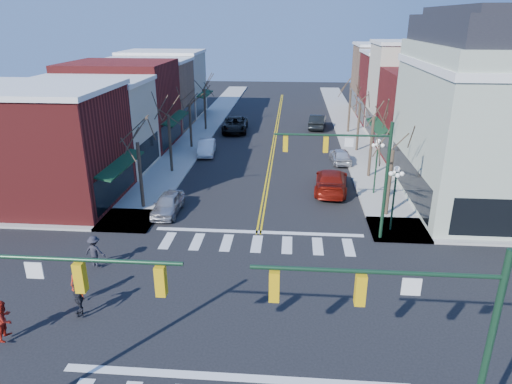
% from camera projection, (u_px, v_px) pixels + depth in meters
% --- Properties ---
extents(ground, '(160.00, 160.00, 0.00)m').
position_uv_depth(ground, '(246.00, 305.00, 21.30)').
color(ground, black).
rests_on(ground, ground).
extents(sidewalk_left, '(3.50, 70.00, 0.15)m').
position_uv_depth(sidewalk_left, '(171.00, 168.00, 40.55)').
color(sidewalk_left, '#9E9B93').
rests_on(sidewalk_left, ground).
extents(sidewalk_right, '(3.50, 70.00, 0.15)m').
position_uv_depth(sidewalk_right, '(371.00, 173.00, 39.23)').
color(sidewalk_right, '#9E9B93').
rests_on(sidewalk_right, ground).
extents(bldg_left_brick_a, '(10.00, 8.50, 8.00)m').
position_uv_depth(bldg_left_brick_a, '(43.00, 148.00, 31.97)').
color(bldg_left_brick_a, maroon).
rests_on(bldg_left_brick_a, ground).
extents(bldg_left_stucco_a, '(10.00, 7.00, 7.50)m').
position_uv_depth(bldg_left_stucco_a, '(90.00, 127.00, 39.28)').
color(bldg_left_stucco_a, beige).
rests_on(bldg_left_stucco_a, ground).
extents(bldg_left_brick_b, '(10.00, 9.00, 8.50)m').
position_uv_depth(bldg_left_brick_b, '(122.00, 105.00, 46.54)').
color(bldg_left_brick_b, maroon).
rests_on(bldg_left_brick_b, ground).
extents(bldg_left_tan, '(10.00, 7.50, 7.80)m').
position_uv_depth(bldg_left_tan, '(147.00, 95.00, 54.35)').
color(bldg_left_tan, '#946D52').
rests_on(bldg_left_tan, ground).
extents(bldg_left_stucco_b, '(10.00, 8.00, 8.20)m').
position_uv_depth(bldg_left_stucco_b, '(164.00, 85.00, 61.49)').
color(bldg_left_stucco_b, beige).
rests_on(bldg_left_stucco_b, ground).
extents(bldg_right_brick_a, '(10.00, 8.50, 8.00)m').
position_uv_depth(bldg_right_brick_a, '(438.00, 116.00, 42.67)').
color(bldg_right_brick_a, maroon).
rests_on(bldg_right_brick_a, ground).
extents(bldg_right_stucco, '(10.00, 7.00, 10.00)m').
position_uv_depth(bldg_right_stucco, '(419.00, 92.00, 49.53)').
color(bldg_right_stucco, beige).
rests_on(bldg_right_stucco, ground).
extents(bldg_right_brick_b, '(10.00, 8.00, 8.50)m').
position_uv_depth(bldg_right_brick_b, '(403.00, 89.00, 56.78)').
color(bldg_right_brick_b, maroon).
rests_on(bldg_right_brick_b, ground).
extents(bldg_right_tan, '(10.00, 8.00, 9.00)m').
position_uv_depth(bldg_right_tan, '(390.00, 79.00, 64.14)').
color(bldg_right_tan, '#946D52').
rests_on(bldg_right_tan, ground).
extents(victorian_corner, '(12.25, 14.25, 13.30)m').
position_uv_depth(victorian_corner, '(507.00, 110.00, 31.17)').
color(victorian_corner, '#ABB89F').
rests_on(victorian_corner, ground).
extents(traffic_mast_near_left, '(6.60, 0.28, 7.20)m').
position_uv_depth(traffic_mast_near_left, '(28.00, 309.00, 13.14)').
color(traffic_mast_near_left, '#14331E').
rests_on(traffic_mast_near_left, ground).
extents(traffic_mast_near_right, '(6.60, 0.28, 7.20)m').
position_uv_depth(traffic_mast_near_right, '(421.00, 329.00, 12.31)').
color(traffic_mast_near_right, '#14331E').
rests_on(traffic_mast_near_right, ground).
extents(traffic_mast_far_right, '(6.60, 0.28, 7.20)m').
position_uv_depth(traffic_mast_far_right, '(355.00, 164.00, 26.08)').
color(traffic_mast_far_right, '#14331E').
rests_on(traffic_mast_far_right, ground).
extents(lamppost_corner, '(0.36, 0.36, 4.33)m').
position_uv_depth(lamppost_corner, '(395.00, 188.00, 27.53)').
color(lamppost_corner, '#14331E').
rests_on(lamppost_corner, ground).
extents(lamppost_midblock, '(0.36, 0.36, 4.33)m').
position_uv_depth(lamppost_midblock, '(377.00, 157.00, 33.58)').
color(lamppost_midblock, '#14331E').
rests_on(lamppost_midblock, ground).
extents(tree_left_a, '(0.24, 0.24, 4.76)m').
position_uv_depth(tree_left_a, '(141.00, 176.00, 31.32)').
color(tree_left_a, '#382B21').
rests_on(tree_left_a, ground).
extents(tree_left_b, '(0.24, 0.24, 5.04)m').
position_uv_depth(tree_left_b, '(170.00, 144.00, 38.71)').
color(tree_left_b, '#382B21').
rests_on(tree_left_b, ground).
extents(tree_left_c, '(0.24, 0.24, 4.55)m').
position_uv_depth(tree_left_c, '(191.00, 126.00, 46.25)').
color(tree_left_c, '#382B21').
rests_on(tree_left_c, ground).
extents(tree_left_d, '(0.24, 0.24, 4.90)m').
position_uv_depth(tree_left_d, '(205.00, 110.00, 53.63)').
color(tree_left_d, '#382B21').
rests_on(tree_left_d, ground).
extents(tree_right_a, '(0.24, 0.24, 4.62)m').
position_uv_depth(tree_right_a, '(389.00, 184.00, 30.08)').
color(tree_right_a, '#382B21').
rests_on(tree_right_a, ground).
extents(tree_right_b, '(0.24, 0.24, 5.18)m').
position_uv_depth(tree_right_b, '(371.00, 148.00, 37.42)').
color(tree_right_b, '#382B21').
rests_on(tree_right_b, ground).
extents(tree_right_c, '(0.24, 0.24, 4.83)m').
position_uv_depth(tree_right_c, '(358.00, 128.00, 44.93)').
color(tree_right_c, '#382B21').
rests_on(tree_right_c, ground).
extents(tree_right_d, '(0.24, 0.24, 4.97)m').
position_uv_depth(tree_right_d, '(349.00, 112.00, 52.36)').
color(tree_right_d, '#382B21').
rests_on(tree_right_d, ground).
extents(car_left_near, '(1.75, 4.11, 1.39)m').
position_uv_depth(car_left_near, '(168.00, 204.00, 31.08)').
color(car_left_near, '#A4A4A9').
rests_on(car_left_near, ground).
extents(car_left_mid, '(1.94, 4.47, 1.43)m').
position_uv_depth(car_left_mid, '(206.00, 147.00, 44.52)').
color(car_left_mid, white).
rests_on(car_left_mid, ground).
extents(car_left_far, '(3.12, 6.21, 1.69)m').
position_uv_depth(car_left_far, '(235.00, 125.00, 53.44)').
color(car_left_far, black).
rests_on(car_left_far, ground).
extents(car_right_near, '(2.95, 6.10, 1.71)m').
position_uv_depth(car_right_near, '(331.00, 181.00, 35.00)').
color(car_right_near, maroon).
rests_on(car_right_near, ground).
extents(car_right_mid, '(1.97, 4.17, 1.38)m').
position_uv_depth(car_right_mid, '(340.00, 156.00, 42.00)').
color(car_right_mid, silver).
rests_on(car_right_mid, ground).
extents(car_right_far, '(2.40, 5.31, 1.69)m').
position_uv_depth(car_right_far, '(317.00, 121.00, 55.07)').
color(car_right_far, black).
rests_on(car_right_far, ground).
extents(pedestrian_red_a, '(0.69, 0.56, 1.65)m').
position_uv_depth(pedestrian_red_a, '(78.00, 284.00, 21.20)').
color(pedestrian_red_a, red).
rests_on(pedestrian_red_a, sidewalk_left).
extents(pedestrian_red_b, '(0.76, 0.92, 1.76)m').
position_uv_depth(pedestrian_red_b, '(4.00, 319.00, 18.63)').
color(pedestrian_red_b, '#AA1D12').
rests_on(pedestrian_red_b, sidewalk_left).
extents(pedestrian_dark_a, '(0.91, 1.09, 1.74)m').
position_uv_depth(pedestrian_dark_a, '(78.00, 298.00, 20.10)').
color(pedestrian_dark_a, black).
rests_on(pedestrian_dark_a, sidewalk_left).
extents(pedestrian_dark_b, '(1.20, 0.79, 1.73)m').
position_uv_depth(pedestrian_dark_b, '(95.00, 251.00, 24.10)').
color(pedestrian_dark_b, '#212029').
rests_on(pedestrian_dark_b, sidewalk_left).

